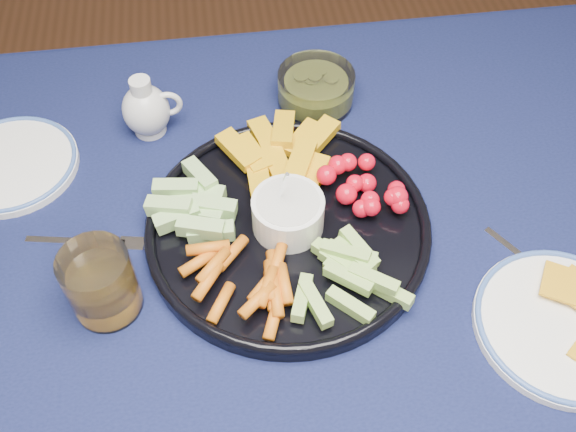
{
  "coord_description": "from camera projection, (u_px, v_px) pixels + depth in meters",
  "views": [
    {
      "loc": [
        0.04,
        -0.44,
        1.46
      ],
      "look_at": [
        0.11,
        0.08,
        0.78
      ],
      "focal_mm": 40.0,
      "sensor_mm": 36.0,
      "label": 1
    }
  ],
  "objects": [
    {
      "name": "dining_table",
      "position": [
        215.0,
        322.0,
        0.9
      ],
      "size": [
        1.67,
        1.07,
        0.75
      ],
      "color": "#492918",
      "rests_on": "ground"
    },
    {
      "name": "crudite_platter",
      "position": [
        286.0,
        223.0,
        0.87
      ],
      "size": [
        0.39,
        0.39,
        0.12
      ],
      "color": "black",
      "rests_on": "dining_table"
    },
    {
      "name": "creamer_pitcher",
      "position": [
        147.0,
        109.0,
        0.98
      ],
      "size": [
        0.09,
        0.07,
        0.1
      ],
      "color": "silver",
      "rests_on": "dining_table"
    },
    {
      "name": "pickle_bowl",
      "position": [
        316.0,
        90.0,
        1.03
      ],
      "size": [
        0.12,
        0.12,
        0.06
      ],
      "color": "white",
      "rests_on": "dining_table"
    },
    {
      "name": "cheese_plate",
      "position": [
        563.0,
        323.0,
        0.79
      ],
      "size": [
        0.22,
        0.22,
        0.03
      ],
      "color": "white",
      "rests_on": "dining_table"
    },
    {
      "name": "juice_tumbler",
      "position": [
        102.0,
        286.0,
        0.78
      ],
      "size": [
        0.09,
        0.09,
        0.1
      ],
      "color": "white",
      "rests_on": "dining_table"
    },
    {
      "name": "fork_left",
      "position": [
        95.0,
        242.0,
        0.88
      ],
      "size": [
        0.16,
        0.05,
        0.0
      ],
      "color": "white",
      "rests_on": "dining_table"
    },
    {
      "name": "fork_right",
      "position": [
        542.0,
        273.0,
        0.85
      ],
      "size": [
        0.1,
        0.14,
        0.0
      ],
      "color": "white",
      "rests_on": "dining_table"
    },
    {
      "name": "side_plate_extra",
      "position": [
        11.0,
        164.0,
        0.95
      ],
      "size": [
        0.2,
        0.2,
        0.02
      ],
      "color": "white",
      "rests_on": "dining_table"
    }
  ]
}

